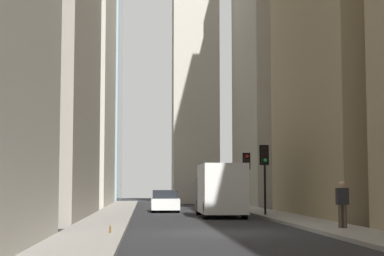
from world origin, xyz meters
name	(u,v)px	position (x,y,z in m)	size (l,w,h in m)	color
ground_plane	(220,233)	(0.00, 0.00, 0.00)	(135.00, 135.00, 0.00)	#262628
sidewalk_right	(94,232)	(0.00, 4.50, 0.07)	(90.00, 2.20, 0.14)	gray
sidewalk_left	(343,231)	(0.00, -4.50, 0.07)	(90.00, 2.20, 0.14)	gray
building_left_far	(300,40)	(31.39, -10.59, 14.28)	(13.99, 10.50, 28.54)	#A8A091
building_right_far	(52,38)	(31.61, 10.59, 14.16)	(16.90, 10.50, 28.29)	beige
church_spire	(195,0)	(40.81, -2.23, 20.33)	(4.89, 4.89, 38.93)	#B7B2A5
delivery_truck	(220,190)	(12.23, -1.40, 1.46)	(6.46, 2.25, 2.84)	silver
sedan_white	(165,202)	(19.39, 1.40, 0.66)	(4.30, 1.78, 1.42)	silver
traffic_light_midblock	(247,168)	(19.42, -4.02, 2.89)	(0.43, 0.52, 3.74)	black
traffic_light_far_junction	(265,163)	(11.73, -3.81, 2.92)	(0.43, 0.52, 3.78)	black
pedestrian	(342,202)	(0.33, -4.59, 1.09)	(0.26, 0.44, 1.74)	#473D33
discarded_bottle	(110,230)	(-1.61, 3.85, 0.25)	(0.07, 0.07, 0.27)	brown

